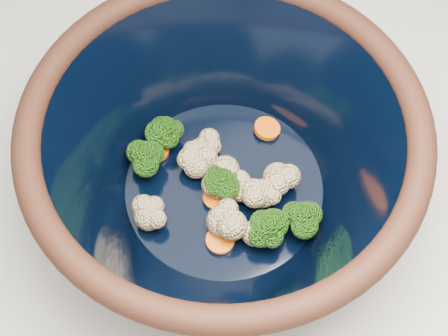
% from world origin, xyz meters
% --- Properties ---
extents(counter, '(1.20, 1.20, 0.90)m').
position_xyz_m(counter, '(0.00, 0.00, 0.45)').
color(counter, silver).
rests_on(counter, ground).
extents(mixing_bowl, '(0.46, 0.46, 0.17)m').
position_xyz_m(mixing_bowl, '(-0.08, 0.06, 0.99)').
color(mixing_bowl, black).
rests_on(mixing_bowl, counter).
extents(vegetable_pile, '(0.19, 0.20, 0.05)m').
position_xyz_m(vegetable_pile, '(-0.09, 0.05, 0.96)').
color(vegetable_pile, '#608442').
rests_on(vegetable_pile, mixing_bowl).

